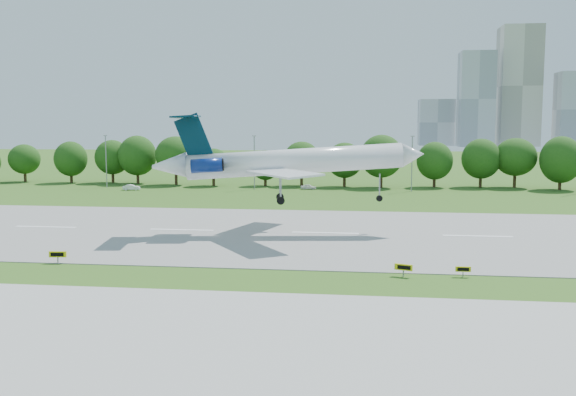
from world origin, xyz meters
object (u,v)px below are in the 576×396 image
at_px(taxi_sign_left, 58,255).
at_px(service_vehicle_b, 308,187).
at_px(airliner, 281,161).
at_px(service_vehicle_a, 131,187).

height_order(taxi_sign_left, service_vehicle_b, taxi_sign_left).
xyz_separation_m(taxi_sign_left, service_vehicle_b, (18.99, 80.80, -0.35)).
distance_m(airliner, service_vehicle_b, 59.57).
xyz_separation_m(service_vehicle_a, service_vehicle_b, (39.26, 6.58, -0.04)).
height_order(airliner, service_vehicle_a, airliner).
relative_size(taxi_sign_left, service_vehicle_b, 0.53).
bearing_deg(taxi_sign_left, airliner, 39.27).
height_order(airliner, service_vehicle_b, airliner).
relative_size(service_vehicle_a, service_vehicle_b, 1.10).
bearing_deg(taxi_sign_left, service_vehicle_b, 69.58).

